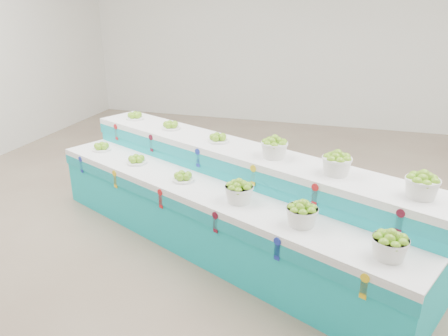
% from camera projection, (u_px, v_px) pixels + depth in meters
% --- Properties ---
extents(ground, '(10.00, 10.00, 0.00)m').
position_uv_depth(ground, '(268.00, 237.00, 4.90)').
color(ground, '#745E4B').
rests_on(ground, ground).
extents(back_wall, '(10.00, 0.00, 10.00)m').
position_uv_depth(back_wall, '(320.00, 28.00, 8.64)').
color(back_wall, silver).
rests_on(back_wall, ground).
extents(display_stand, '(4.57, 2.94, 1.02)m').
position_uv_depth(display_stand, '(224.00, 199.00, 4.66)').
color(display_stand, '#14B7BF').
rests_on(display_stand, ground).
extents(plate_lower_left, '(0.32, 0.32, 0.10)m').
position_uv_depth(plate_lower_left, '(101.00, 146.00, 5.50)').
color(plate_lower_left, white).
rests_on(plate_lower_left, display_stand).
extents(plate_lower_mid, '(0.32, 0.32, 0.10)m').
position_uv_depth(plate_lower_mid, '(136.00, 159.00, 5.06)').
color(plate_lower_mid, white).
rests_on(plate_lower_mid, display_stand).
extents(plate_lower_right, '(0.32, 0.32, 0.10)m').
position_uv_depth(plate_lower_right, '(183.00, 176.00, 4.57)').
color(plate_lower_right, white).
rests_on(plate_lower_right, display_stand).
extents(basket_lower_left, '(0.36, 0.36, 0.21)m').
position_uv_depth(basket_lower_left, '(239.00, 191.00, 4.08)').
color(basket_lower_left, silver).
rests_on(basket_lower_left, display_stand).
extents(basket_lower_mid, '(0.36, 0.36, 0.21)m').
position_uv_depth(basket_lower_mid, '(302.00, 214.00, 3.65)').
color(basket_lower_mid, silver).
rests_on(basket_lower_mid, display_stand).
extents(basket_lower_right, '(0.36, 0.36, 0.21)m').
position_uv_depth(basket_lower_right, '(390.00, 245.00, 3.19)').
color(basket_lower_right, silver).
rests_on(basket_lower_right, display_stand).
extents(plate_upper_left, '(0.32, 0.32, 0.10)m').
position_uv_depth(plate_upper_left, '(135.00, 115.00, 5.78)').
color(plate_upper_left, white).
rests_on(plate_upper_left, display_stand).
extents(plate_upper_mid, '(0.32, 0.32, 0.10)m').
position_uv_depth(plate_upper_mid, '(171.00, 125.00, 5.34)').
color(plate_upper_mid, white).
rests_on(plate_upper_mid, display_stand).
extents(plate_upper_right, '(0.32, 0.32, 0.10)m').
position_uv_depth(plate_upper_right, '(218.00, 137.00, 4.85)').
color(plate_upper_right, white).
rests_on(plate_upper_right, display_stand).
extents(basket_upper_left, '(0.36, 0.36, 0.21)m').
position_uv_depth(basket_upper_left, '(274.00, 147.00, 4.36)').
color(basket_upper_left, silver).
rests_on(basket_upper_left, display_stand).
extents(basket_upper_mid, '(0.36, 0.36, 0.21)m').
position_uv_depth(basket_upper_mid, '(337.00, 163.00, 3.93)').
color(basket_upper_mid, silver).
rests_on(basket_upper_mid, display_stand).
extents(basket_upper_right, '(0.36, 0.36, 0.21)m').
position_uv_depth(basket_upper_right, '(422.00, 185.00, 3.47)').
color(basket_upper_right, silver).
rests_on(basket_upper_right, display_stand).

